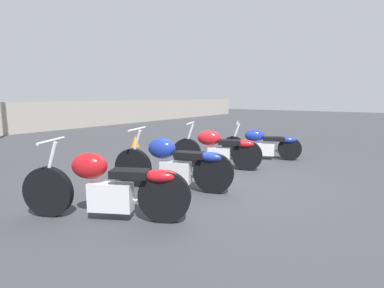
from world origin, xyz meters
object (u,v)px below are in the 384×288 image
object	(u,v)px
motorcycle_slot_0	(107,186)
traffic_cone_near	(135,141)
motorcycle_slot_2	(217,149)
motorcycle_slot_3	(263,144)
motorcycle_slot_1	(173,163)

from	to	relation	value
motorcycle_slot_0	traffic_cone_near	world-z (taller)	motorcycle_slot_0
motorcycle_slot_0	motorcycle_slot_2	world-z (taller)	motorcycle_slot_0
motorcycle_slot_3	traffic_cone_near	size ratio (longest dim) A/B	5.22
motorcycle_slot_1	motorcycle_slot_2	xyz separation A→B (m)	(1.76, 0.16, -0.02)
motorcycle_slot_2	traffic_cone_near	distance (m)	3.75
motorcycle_slot_3	traffic_cone_near	xyz separation A→B (m)	(-0.54, 4.04, -0.22)
motorcycle_slot_1	motorcycle_slot_2	world-z (taller)	motorcycle_slot_1
motorcycle_slot_1	motorcycle_slot_3	bearing A→B (deg)	-24.21
traffic_cone_near	motorcycle_slot_3	bearing A→B (deg)	-82.45
traffic_cone_near	motorcycle_slot_1	bearing A→B (deg)	-126.12
motorcycle_slot_2	traffic_cone_near	size ratio (longest dim) A/B	5.44
motorcycle_slot_1	traffic_cone_near	size ratio (longest dim) A/B	5.81
motorcycle_slot_0	motorcycle_slot_2	xyz separation A→B (m)	(3.24, 0.27, -0.00)
motorcycle_slot_2	motorcycle_slot_3	size ratio (longest dim) A/B	1.04
motorcycle_slot_0	motorcycle_slot_2	distance (m)	3.25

